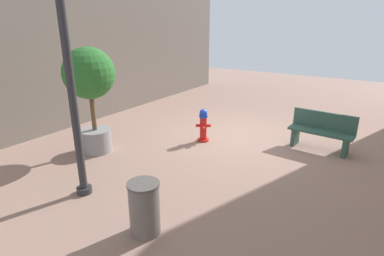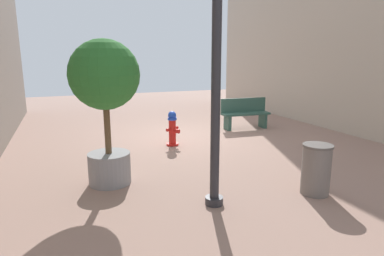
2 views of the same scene
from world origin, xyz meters
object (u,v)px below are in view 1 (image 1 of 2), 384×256
Objects in this scene: bench_near at (321,131)px; street_lamp at (65,41)px; planter_tree at (90,84)px; fire_hydrant at (203,125)px; trash_bin at (145,208)px.

street_lamp reaches higher than bench_near.
bench_near is 5.75m from planter_tree.
bench_near is (-2.77, -1.12, 0.04)m from fire_hydrant.
planter_tree is at bearing 34.41° from bench_near.
street_lamp reaches higher than fire_hydrant.
fire_hydrant is 0.35× the size of planter_tree.
planter_tree is 3.01× the size of trash_bin.
bench_near reaches higher than fire_hydrant.
bench_near is 1.84× the size of trash_bin.
bench_near is at bearing -124.93° from street_lamp.
street_lamp is at bearing 82.24° from fire_hydrant.
street_lamp reaches higher than trash_bin.
street_lamp reaches higher than planter_tree.
bench_near is at bearing -107.18° from trash_bin.
planter_tree is 0.56× the size of street_lamp.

